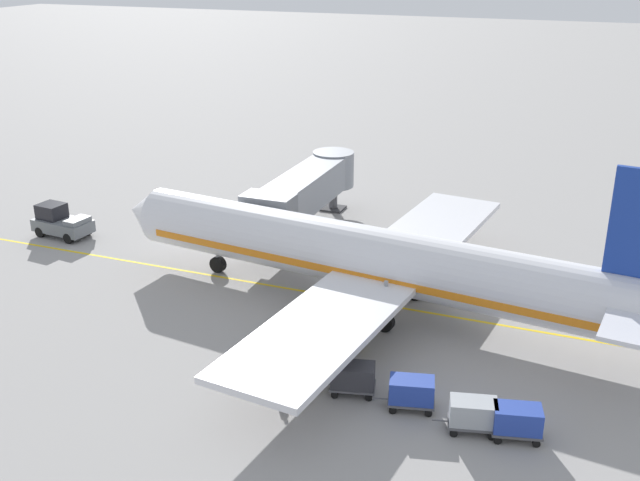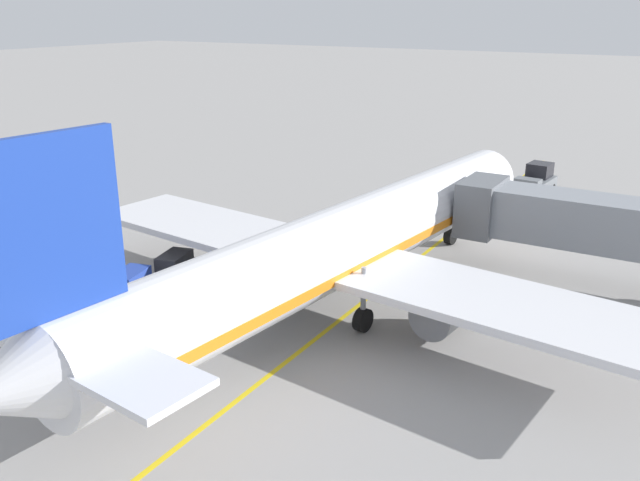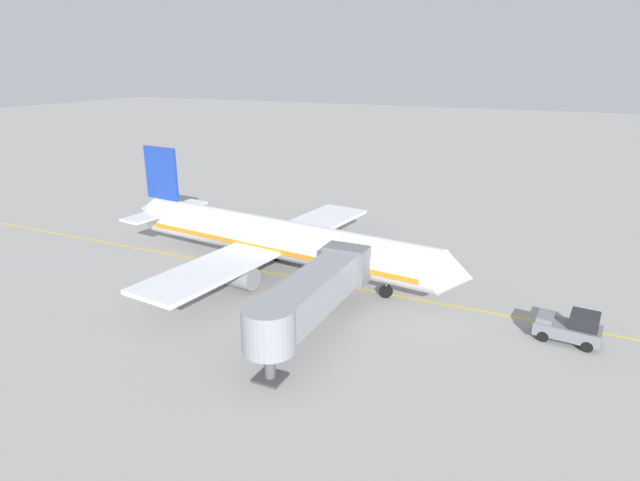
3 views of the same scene
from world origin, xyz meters
TOP-DOWN VIEW (x-y plane):
  - ground_plane at (0.00, 0.00)m, footprint 400.00×400.00m
  - gate_lead_in_line at (0.00, 0.00)m, footprint 0.24×80.00m
  - parked_airliner at (-0.65, 1.28)m, footprint 30.40×37.34m
  - jet_bridge at (9.70, 10.06)m, footprint 15.03×3.50m
  - pushback_tractor at (2.31, 26.94)m, footprint 2.62×4.60m
  - baggage_tug_lead at (-6.07, 1.74)m, footprint 1.86×2.73m
  - baggage_cart_front at (-9.87, -0.59)m, footprint 1.79×2.98m
  - baggage_cart_second_in_train at (-10.07, -3.58)m, footprint 1.79×2.98m
  - baggage_cart_third_in_train at (-10.77, -6.61)m, footprint 1.79×2.98m
  - baggage_cart_tail_end at (-10.57, -8.52)m, footprint 1.79×2.98m
  - ground_crew_wing_walker at (-10.42, 3.31)m, footprint 0.73×0.26m

SIDE VIEW (x-z plane):
  - ground_plane at x=0.00m, z-range 0.00..0.00m
  - gate_lead_in_line at x=0.00m, z-range 0.00..0.01m
  - baggage_tug_lead at x=-6.07m, z-range -0.10..1.52m
  - baggage_cart_front at x=-9.87m, z-range 0.16..1.74m
  - baggage_cart_second_in_train at x=-10.07m, z-range 0.16..1.74m
  - baggage_cart_third_in_train at x=-10.77m, z-range 0.16..1.74m
  - baggage_cart_tail_end at x=-10.57m, z-range 0.16..1.74m
  - ground_crew_wing_walker at x=-10.42m, z-range 0.11..1.80m
  - pushback_tractor at x=2.31m, z-range -0.10..2.30m
  - parked_airliner at x=-0.65m, z-range -2.13..8.50m
  - jet_bridge at x=9.70m, z-range 0.97..5.95m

